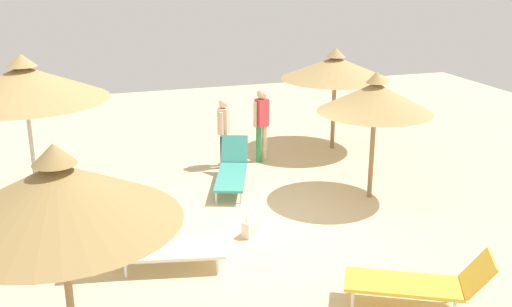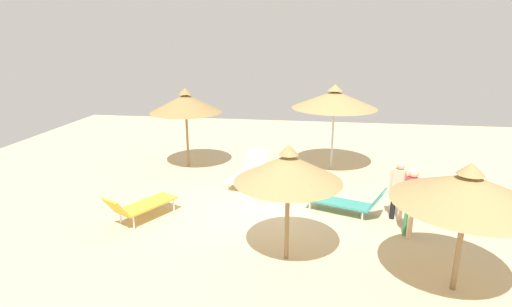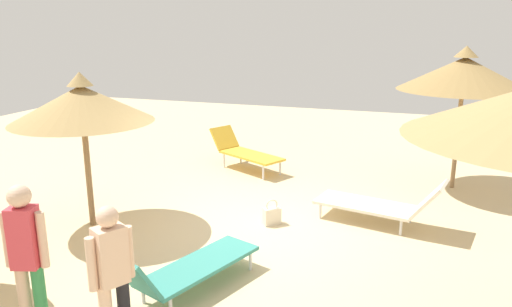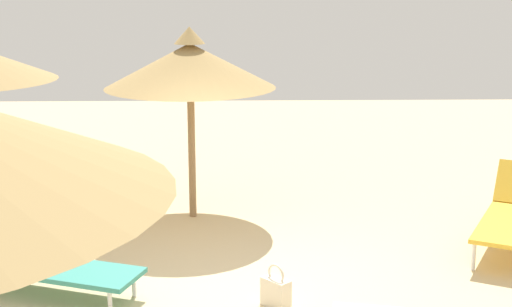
{
  "view_description": "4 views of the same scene",
  "coord_description": "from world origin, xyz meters",
  "px_view_note": "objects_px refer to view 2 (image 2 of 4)",
  "views": [
    {
      "loc": [
        -9.42,
        3.12,
        4.63
      ],
      "look_at": [
        0.39,
        -0.04,
        1.25
      ],
      "focal_mm": 42.34,
      "sensor_mm": 36.0,
      "label": 1
    },
    {
      "loc": [
        1.14,
        -10.33,
        4.66
      ],
      "look_at": [
        -0.48,
        0.64,
        1.39
      ],
      "focal_mm": 28.49,
      "sensor_mm": 36.0,
      "label": 2
    },
    {
      "loc": [
        6.95,
        2.51,
        3.26
      ],
      "look_at": [
        -0.37,
        0.03,
        1.2
      ],
      "focal_mm": 34.09,
      "sensor_mm": 36.0,
      "label": 3
    },
    {
      "loc": [
        0.03,
        7.1,
        3.2
      ],
      "look_at": [
        -0.16,
        -0.41,
        1.38
      ],
      "focal_mm": 52.06,
      "sensor_mm": 36.0,
      "label": 4
    }
  ],
  "objects_px": {
    "parasol_umbrella_near_right": "(288,168)",
    "person_standing_far_right": "(399,187)",
    "parasol_umbrella_center": "(335,99)",
    "parasol_umbrella_edge": "(468,189)",
    "lounge_chair_front": "(249,170)",
    "person_standing_back": "(411,198)",
    "handbag": "(259,198)",
    "parasol_umbrella_far_right": "(186,103)",
    "lounge_chair_far_left": "(140,205)",
    "lounge_chair_near_left": "(348,202)"
  },
  "relations": [
    {
      "from": "handbag",
      "to": "parasol_umbrella_center",
      "type": "bearing_deg",
      "value": 58.69
    },
    {
      "from": "parasol_umbrella_center",
      "to": "lounge_chair_near_left",
      "type": "height_order",
      "value": "parasol_umbrella_center"
    },
    {
      "from": "person_standing_far_right",
      "to": "parasol_umbrella_center",
      "type": "bearing_deg",
      "value": 111.04
    },
    {
      "from": "lounge_chair_front",
      "to": "lounge_chair_near_left",
      "type": "xyz_separation_m",
      "value": [
        3.04,
        -2.13,
        -0.01
      ]
    },
    {
      "from": "parasol_umbrella_center",
      "to": "lounge_chair_near_left",
      "type": "bearing_deg",
      "value": -85.27
    },
    {
      "from": "lounge_chair_near_left",
      "to": "lounge_chair_front",
      "type": "bearing_deg",
      "value": 144.99
    },
    {
      "from": "lounge_chair_front",
      "to": "person_standing_back",
      "type": "distance_m",
      "value": 5.46
    },
    {
      "from": "lounge_chair_near_left",
      "to": "person_standing_far_right",
      "type": "bearing_deg",
      "value": -7.1
    },
    {
      "from": "lounge_chair_front",
      "to": "handbag",
      "type": "bearing_deg",
      "value": -70.98
    },
    {
      "from": "parasol_umbrella_far_right",
      "to": "person_standing_back",
      "type": "distance_m",
      "value": 8.23
    },
    {
      "from": "lounge_chair_near_left",
      "to": "person_standing_far_right",
      "type": "xyz_separation_m",
      "value": [
        1.23,
        -0.15,
        0.55
      ]
    },
    {
      "from": "parasol_umbrella_far_right",
      "to": "lounge_chair_far_left",
      "type": "distance_m",
      "value": 4.91
    },
    {
      "from": "parasol_umbrella_near_right",
      "to": "lounge_chair_front",
      "type": "distance_m",
      "value": 5.14
    },
    {
      "from": "parasol_umbrella_far_right",
      "to": "parasol_umbrella_near_right",
      "type": "xyz_separation_m",
      "value": [
        4.02,
        -5.82,
        -0.28
      ]
    },
    {
      "from": "parasol_umbrella_edge",
      "to": "lounge_chair_near_left",
      "type": "relative_size",
      "value": 1.24
    },
    {
      "from": "lounge_chair_near_left",
      "to": "lounge_chair_far_left",
      "type": "height_order",
      "value": "lounge_chair_far_left"
    },
    {
      "from": "parasol_umbrella_near_right",
      "to": "lounge_chair_front",
      "type": "relative_size",
      "value": 1.17
    },
    {
      "from": "person_standing_back",
      "to": "parasol_umbrella_edge",
      "type": "bearing_deg",
      "value": -77.88
    },
    {
      "from": "lounge_chair_far_left",
      "to": "person_standing_far_right",
      "type": "height_order",
      "value": "person_standing_far_right"
    },
    {
      "from": "parasol_umbrella_near_right",
      "to": "lounge_chair_front",
      "type": "bearing_deg",
      "value": 109.05
    },
    {
      "from": "parasol_umbrella_center",
      "to": "parasol_umbrella_near_right",
      "type": "height_order",
      "value": "parasol_umbrella_center"
    },
    {
      "from": "lounge_chair_far_left",
      "to": "handbag",
      "type": "bearing_deg",
      "value": 28.14
    },
    {
      "from": "parasol_umbrella_edge",
      "to": "handbag",
      "type": "distance_m",
      "value": 5.78
    },
    {
      "from": "person_standing_back",
      "to": "person_standing_far_right",
      "type": "xyz_separation_m",
      "value": [
        -0.1,
        0.94,
        -0.09
      ]
    },
    {
      "from": "parasol_umbrella_far_right",
      "to": "lounge_chair_near_left",
      "type": "relative_size",
      "value": 1.35
    },
    {
      "from": "parasol_umbrella_near_right",
      "to": "parasol_umbrella_far_right",
      "type": "bearing_deg",
      "value": 124.62
    },
    {
      "from": "parasol_umbrella_near_right",
      "to": "person_standing_far_right",
      "type": "height_order",
      "value": "parasol_umbrella_near_right"
    },
    {
      "from": "parasol_umbrella_near_right",
      "to": "lounge_chair_far_left",
      "type": "distance_m",
      "value": 4.4
    },
    {
      "from": "handbag",
      "to": "parasol_umbrella_far_right",
      "type": "bearing_deg",
      "value": 135.57
    },
    {
      "from": "lounge_chair_front",
      "to": "handbag",
      "type": "distance_m",
      "value": 1.86
    },
    {
      "from": "lounge_chair_far_left",
      "to": "parasol_umbrella_far_right",
      "type": "bearing_deg",
      "value": 91.7
    },
    {
      "from": "lounge_chair_front",
      "to": "lounge_chair_far_left",
      "type": "xyz_separation_m",
      "value": [
        -2.29,
        -3.3,
        0.06
      ]
    },
    {
      "from": "parasol_umbrella_far_right",
      "to": "person_standing_far_right",
      "type": "bearing_deg",
      "value": -27.63
    },
    {
      "from": "parasol_umbrella_edge",
      "to": "lounge_chair_far_left",
      "type": "bearing_deg",
      "value": 164.64
    },
    {
      "from": "parasol_umbrella_edge",
      "to": "lounge_chair_far_left",
      "type": "relative_size",
      "value": 1.33
    },
    {
      "from": "person_standing_far_right",
      "to": "handbag",
      "type": "distance_m",
      "value": 3.78
    },
    {
      "from": "lounge_chair_near_left",
      "to": "person_standing_far_right",
      "type": "height_order",
      "value": "person_standing_far_right"
    },
    {
      "from": "parasol_umbrella_far_right",
      "to": "person_standing_far_right",
      "type": "relative_size",
      "value": 1.79
    },
    {
      "from": "person_standing_back",
      "to": "handbag",
      "type": "distance_m",
      "value": 4.13
    },
    {
      "from": "parasol_umbrella_near_right",
      "to": "parasol_umbrella_center",
      "type": "bearing_deg",
      "value": 79.82
    },
    {
      "from": "parasol_umbrella_center",
      "to": "person_standing_back",
      "type": "height_order",
      "value": "parasol_umbrella_center"
    },
    {
      "from": "parasol_umbrella_edge",
      "to": "lounge_chair_front",
      "type": "xyz_separation_m",
      "value": [
        -4.8,
        5.25,
        -1.67
      ]
    },
    {
      "from": "parasol_umbrella_far_right",
      "to": "lounge_chair_front",
      "type": "relative_size",
      "value": 1.31
    },
    {
      "from": "lounge_chair_front",
      "to": "handbag",
      "type": "height_order",
      "value": "lounge_chair_front"
    },
    {
      "from": "parasol_umbrella_edge",
      "to": "parasol_umbrella_far_right",
      "type": "bearing_deg",
      "value": 138.17
    },
    {
      "from": "parasol_umbrella_center",
      "to": "parasol_umbrella_edge",
      "type": "height_order",
      "value": "parasol_umbrella_center"
    },
    {
      "from": "parasol_umbrella_center",
      "to": "parasol_umbrella_edge",
      "type": "relative_size",
      "value": 1.14
    },
    {
      "from": "parasol_umbrella_center",
      "to": "lounge_chair_front",
      "type": "xyz_separation_m",
      "value": [
        -2.72,
        -1.73,
        -2.14
      ]
    },
    {
      "from": "lounge_chair_front",
      "to": "person_standing_back",
      "type": "relative_size",
      "value": 1.25
    },
    {
      "from": "parasol_umbrella_far_right",
      "to": "lounge_chair_front",
      "type": "height_order",
      "value": "parasol_umbrella_far_right"
    }
  ]
}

